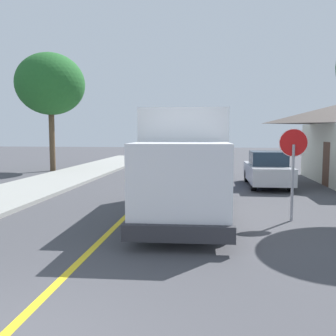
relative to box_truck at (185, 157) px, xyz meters
name	(u,v)px	position (x,y,z in m)	size (l,w,h in m)	color
centre_line_yellow	(143,200)	(-1.76, 2.13, -1.76)	(0.16, 56.00, 0.01)	gold
box_truck	(185,157)	(0.00, 0.00, 0.00)	(2.63, 7.25, 3.20)	white
parked_car_near	(201,168)	(0.33, 6.71, -0.97)	(1.91, 4.44, 1.67)	#2D4793
parked_car_mid	(206,158)	(0.48, 13.50, -0.97)	(1.92, 4.45, 1.67)	#B7B7BC
parked_van_across	(267,170)	(3.44, 6.16, -0.97)	(1.82, 4.41, 1.67)	#B7B7BC
stop_sign	(293,157)	(3.12, -0.61, 0.09)	(0.80, 0.10, 2.65)	gray
street_tree_down_block	(50,84)	(-9.68, 11.76, 3.92)	(4.45, 4.45, 7.71)	brown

